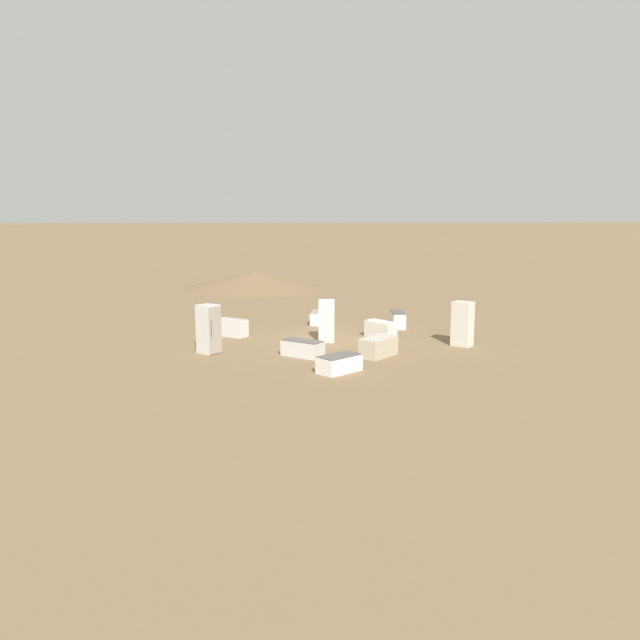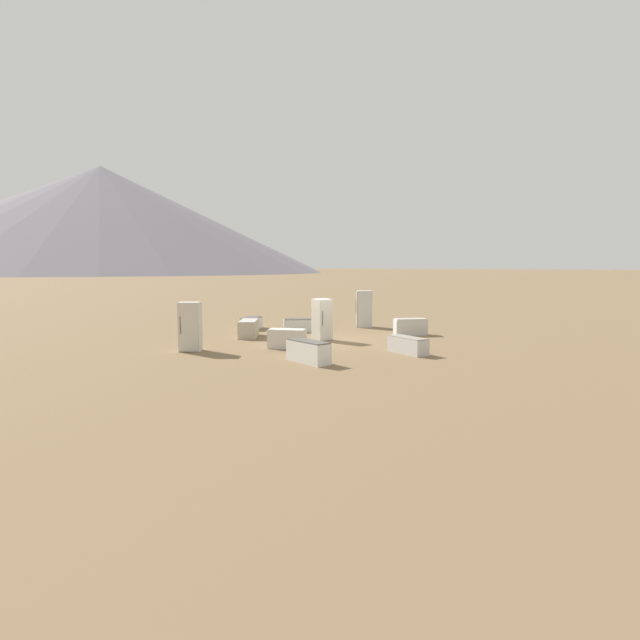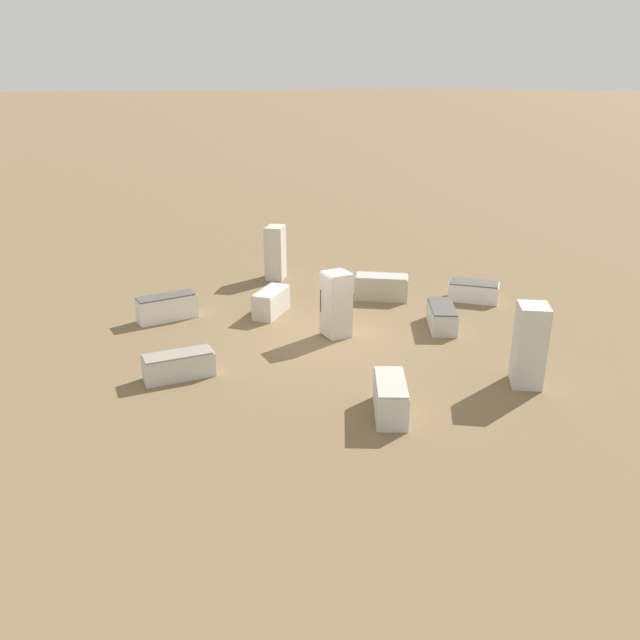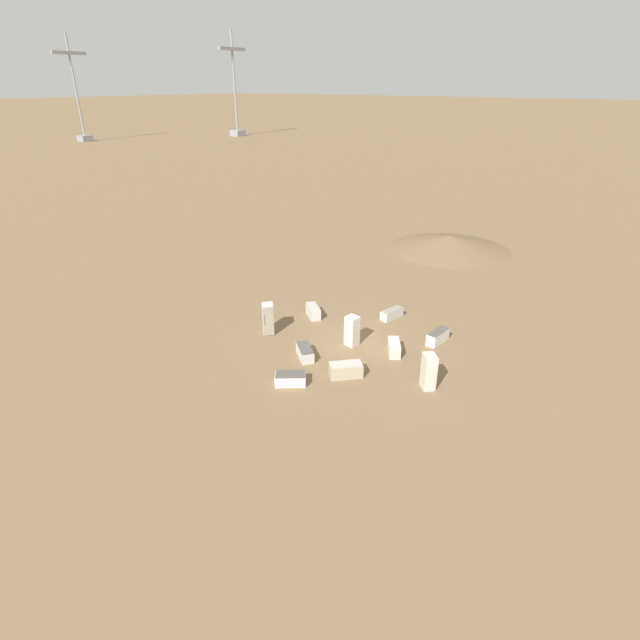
{
  "view_description": "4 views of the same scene",
  "coord_description": "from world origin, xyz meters",
  "px_view_note": "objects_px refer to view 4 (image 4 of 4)",
  "views": [
    {
      "loc": [
        26.18,
        -3.14,
        5.28
      ],
      "look_at": [
        -0.98,
        -0.04,
        0.72
      ],
      "focal_mm": 35.0,
      "sensor_mm": 36.0,
      "label": 1
    },
    {
      "loc": [
        -14.65,
        15.12,
        3.16
      ],
      "look_at": [
        1.48,
        -0.96,
        0.7
      ],
      "focal_mm": 28.0,
      "sensor_mm": 36.0,
      "label": 2
    },
    {
      "loc": [
        -9.29,
        -12.31,
        6.44
      ],
      "look_at": [
        -1.2,
        -1.22,
        1.19
      ],
      "focal_mm": 35.0,
      "sensor_mm": 36.0,
      "label": 3
    },
    {
      "loc": [
        21.75,
        13.59,
        13.68
      ],
      "look_at": [
        1.41,
        -1.35,
        1.59
      ],
      "focal_mm": 28.0,
      "sensor_mm": 36.0,
      "label": 4
    }
  ],
  "objects_px": {
    "discarded_fridge_7": "(429,371)",
    "discarded_fridge_5": "(346,370)",
    "discarded_fridge_6": "(392,314)",
    "power_pylon_1": "(80,109)",
    "discarded_fridge_8": "(313,311)",
    "discarded_fridge_4": "(394,348)",
    "power_pylon_0": "(236,104)",
    "discarded_fridge_0": "(352,331)",
    "discarded_fridge_9": "(290,379)",
    "discarded_fridge_3": "(305,352)",
    "discarded_fridge_2": "(438,337)",
    "discarded_fridge_1": "(268,319)"
  },
  "relations": [
    {
      "from": "discarded_fridge_4",
      "to": "discarded_fridge_8",
      "type": "bearing_deg",
      "value": 135.94
    },
    {
      "from": "discarded_fridge_3",
      "to": "discarded_fridge_4",
      "type": "bearing_deg",
      "value": -9.49
    },
    {
      "from": "discarded_fridge_0",
      "to": "discarded_fridge_9",
      "type": "xyz_separation_m",
      "value": [
        5.29,
        -0.22,
        -0.59
      ]
    },
    {
      "from": "discarded_fridge_4",
      "to": "discarded_fridge_5",
      "type": "height_order",
      "value": "discarded_fridge_5"
    },
    {
      "from": "discarded_fridge_6",
      "to": "discarded_fridge_0",
      "type": "bearing_deg",
      "value": -78.9
    },
    {
      "from": "discarded_fridge_3",
      "to": "discarded_fridge_7",
      "type": "bearing_deg",
      "value": -40.53
    },
    {
      "from": "discarded_fridge_6",
      "to": "discarded_fridge_1",
      "type": "bearing_deg",
      "value": -115.99
    },
    {
      "from": "discarded_fridge_3",
      "to": "discarded_fridge_4",
      "type": "distance_m",
      "value": 4.96
    },
    {
      "from": "discarded_fridge_8",
      "to": "discarded_fridge_6",
      "type": "bearing_deg",
      "value": -18.39
    },
    {
      "from": "discarded_fridge_7",
      "to": "discarded_fridge_0",
      "type": "bearing_deg",
      "value": -149.18
    },
    {
      "from": "discarded_fridge_5",
      "to": "discarded_fridge_6",
      "type": "height_order",
      "value": "discarded_fridge_5"
    },
    {
      "from": "discarded_fridge_8",
      "to": "discarded_fridge_9",
      "type": "xyz_separation_m",
      "value": [
        7.0,
        3.85,
        -0.08
      ]
    },
    {
      "from": "power_pylon_0",
      "to": "discarded_fridge_0",
      "type": "xyz_separation_m",
      "value": [
        83.5,
        92.01,
        -7.21
      ]
    },
    {
      "from": "discarded_fridge_2",
      "to": "discarded_fridge_5",
      "type": "xyz_separation_m",
      "value": [
        6.24,
        -2.23,
        0.02
      ]
    },
    {
      "from": "discarded_fridge_7",
      "to": "discarded_fridge_3",
      "type": "bearing_deg",
      "value": -123.05
    },
    {
      "from": "discarded_fridge_0",
      "to": "discarded_fridge_7",
      "type": "distance_m",
      "value": 5.65
    },
    {
      "from": "discarded_fridge_4",
      "to": "discarded_fridge_9",
      "type": "relative_size",
      "value": 0.9
    },
    {
      "from": "power_pylon_1",
      "to": "discarded_fridge_8",
      "type": "bearing_deg",
      "value": 65.78
    },
    {
      "from": "power_pylon_1",
      "to": "discarded_fridge_5",
      "type": "xyz_separation_m",
      "value": [
        53.9,
        114.92,
        -7.13
      ]
    },
    {
      "from": "power_pylon_0",
      "to": "power_pylon_1",
      "type": "relative_size",
      "value": 1.08
    },
    {
      "from": "discarded_fridge_0",
      "to": "discarded_fridge_7",
      "type": "height_order",
      "value": "discarded_fridge_7"
    },
    {
      "from": "power_pylon_1",
      "to": "discarded_fridge_4",
      "type": "height_order",
      "value": "power_pylon_1"
    },
    {
      "from": "discarded_fridge_1",
      "to": "discarded_fridge_7",
      "type": "height_order",
      "value": "discarded_fridge_1"
    },
    {
      "from": "power_pylon_1",
      "to": "discarded_fridge_4",
      "type": "distance_m",
      "value": 126.43
    },
    {
      "from": "discarded_fridge_2",
      "to": "power_pylon_1",
      "type": "bearing_deg",
      "value": 163.4
    },
    {
      "from": "discarded_fridge_6",
      "to": "discarded_fridge_4",
      "type": "bearing_deg",
      "value": -47.08
    },
    {
      "from": "discarded_fridge_6",
      "to": "discarded_fridge_7",
      "type": "distance_m",
      "value": 8.08
    },
    {
      "from": "power_pylon_0",
      "to": "discarded_fridge_3",
      "type": "height_order",
      "value": "power_pylon_0"
    },
    {
      "from": "power_pylon_1",
      "to": "discarded_fridge_6",
      "type": "distance_m",
      "value": 122.72
    },
    {
      "from": "power_pylon_0",
      "to": "discarded_fridge_3",
      "type": "relative_size",
      "value": 15.58
    },
    {
      "from": "discarded_fridge_0",
      "to": "discarded_fridge_5",
      "type": "distance_m",
      "value": 3.49
    },
    {
      "from": "power_pylon_0",
      "to": "discarded_fridge_2",
      "type": "distance_m",
      "value": 125.29
    },
    {
      "from": "discarded_fridge_4",
      "to": "discarded_fridge_6",
      "type": "distance_m",
      "value": 4.63
    },
    {
      "from": "power_pylon_1",
      "to": "discarded_fridge_2",
      "type": "height_order",
      "value": "power_pylon_1"
    },
    {
      "from": "discarded_fridge_4",
      "to": "discarded_fridge_6",
      "type": "relative_size",
      "value": 0.9
    },
    {
      "from": "discarded_fridge_7",
      "to": "discarded_fridge_8",
      "type": "xyz_separation_m",
      "value": [
        -3.24,
        -9.51,
        -0.54
      ]
    },
    {
      "from": "discarded_fridge_0",
      "to": "discarded_fridge_4",
      "type": "relative_size",
      "value": 1.16
    },
    {
      "from": "power_pylon_1",
      "to": "power_pylon_0",
      "type": "bearing_deg",
      "value": 146.89
    },
    {
      "from": "discarded_fridge_5",
      "to": "discarded_fridge_8",
      "type": "xyz_separation_m",
      "value": [
        -4.76,
        -5.68,
        0.0
      ]
    },
    {
      "from": "power_pylon_0",
      "to": "power_pylon_1",
      "type": "xyz_separation_m",
      "value": [
        32.65,
        -21.29,
        -0.58
      ]
    },
    {
      "from": "power_pylon_0",
      "to": "discarded_fridge_6",
      "type": "bearing_deg",
      "value": 49.38
    },
    {
      "from": "discarded_fridge_2",
      "to": "discarded_fridge_3",
      "type": "relative_size",
      "value": 1.04
    },
    {
      "from": "discarded_fridge_6",
      "to": "discarded_fridge_8",
      "type": "height_order",
      "value": "discarded_fridge_8"
    },
    {
      "from": "discarded_fridge_0",
      "to": "discarded_fridge_1",
      "type": "xyz_separation_m",
      "value": [
        1.73,
        -4.84,
        0.06
      ]
    },
    {
      "from": "discarded_fridge_5",
      "to": "discarded_fridge_9",
      "type": "xyz_separation_m",
      "value": [
        2.24,
        -1.84,
        -0.08
      ]
    },
    {
      "from": "discarded_fridge_2",
      "to": "discarded_fridge_3",
      "type": "height_order",
      "value": "discarded_fridge_2"
    },
    {
      "from": "discarded_fridge_8",
      "to": "discarded_fridge_5",
      "type": "bearing_deg",
      "value": -92.17
    },
    {
      "from": "discarded_fridge_9",
      "to": "discarded_fridge_7",
      "type": "bearing_deg",
      "value": -93.31
    },
    {
      "from": "discarded_fridge_7",
      "to": "discarded_fridge_5",
      "type": "bearing_deg",
      "value": -111.8
    },
    {
      "from": "discarded_fridge_7",
      "to": "discarded_fridge_8",
      "type": "distance_m",
      "value": 10.06
    }
  ]
}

